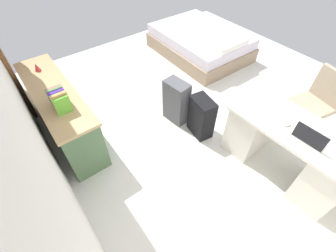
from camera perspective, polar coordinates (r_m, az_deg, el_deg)
The scene contains 12 objects.
ground_plane at distance 3.79m, azimuth 7.86°, elevation 3.75°, with size 5.85×5.85×0.00m, color silver.
wall_back at distance 2.20m, azimuth -34.72°, elevation 5.91°, with size 4.85×0.10×2.82m, color silver.
desk at distance 3.09m, azimuth 27.03°, elevation -4.81°, with size 1.47×0.72×0.74m.
office_chair at distance 3.76m, azimuth 31.92°, elevation 3.99°, with size 0.55×0.55×0.94m.
credenza at distance 3.46m, azimuth -24.59°, elevation 2.98°, with size 1.80×0.48×0.79m.
bed at distance 5.12m, azimuth 7.91°, elevation 19.55°, with size 1.92×1.42×0.58m.
suitcase_black at distance 3.25m, azimuth 8.16°, elevation 2.19°, with size 0.36×0.22×0.61m, color black.
suitcase_spare_grey at distance 3.40m, azimuth 2.05°, elevation 5.95°, with size 0.36×0.22×0.67m, color #4C4C51.
laptop at distance 2.73m, azimuth 31.51°, elevation -2.44°, with size 0.32×0.23×0.21m.
computer_mouse at distance 2.82m, azimuth 27.27°, elevation 0.52°, with size 0.06×0.10×0.03m, color white.
book_row at distance 2.85m, azimuth -25.14°, elevation 5.92°, with size 0.27×0.17×0.24m.
figurine_small at distance 3.64m, azimuth -29.50°, elevation 12.42°, with size 0.08×0.08×0.11m, color red.
Camera 1 is at (-1.86, 2.07, 2.57)m, focal length 24.86 mm.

